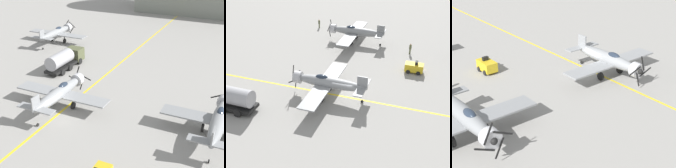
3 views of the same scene
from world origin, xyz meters
The scene contains 5 objects.
ground_plane centered at (0.00, 0.00, 0.00)m, with size 400.00×400.00×0.00m, color gray.
taxiway_stripe centered at (0.00, 0.00, 0.00)m, with size 0.30×160.00×0.01m, color yellow.
airplane_mid_center centered at (-0.56, 2.12, 2.01)m, with size 12.00×9.98×3.73m.
airplane_mid_right centered at (17.39, 3.85, 2.01)m, with size 12.00×9.98×3.65m.
tow_tractor centered at (9.57, -7.44, 0.79)m, with size 1.57×2.60×1.79m.
Camera 3 is at (27.62, 29.16, 17.40)m, focal length 60.00 mm.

